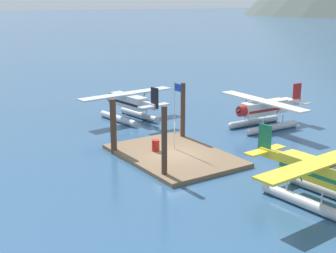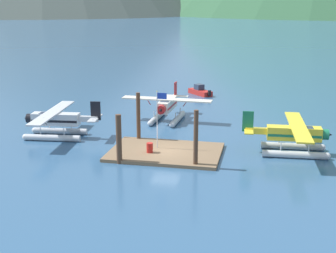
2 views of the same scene
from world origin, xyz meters
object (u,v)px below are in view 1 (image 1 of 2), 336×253
(fuel_drum, at_px, (156,145))
(seaplane_cream_bow_left, at_px, (264,112))
(seaplane_yellow_stbd_fwd, at_px, (319,177))
(seaplane_silver_port_fwd, at_px, (129,104))
(flagpole, at_px, (175,107))

(fuel_drum, distance_m, seaplane_cream_bow_left, 12.57)
(seaplane_yellow_stbd_fwd, height_order, seaplane_silver_port_fwd, same)
(flagpole, relative_size, seaplane_yellow_stbd_fwd, 0.51)
(fuel_drum, relative_size, seaplane_silver_port_fwd, 0.08)
(seaplane_cream_bow_left, relative_size, seaplane_silver_port_fwd, 1.00)
(seaplane_silver_port_fwd, bearing_deg, seaplane_cream_bow_left, 42.91)
(fuel_drum, xyz_separation_m, seaplane_silver_port_fwd, (-10.73, 3.54, 0.84))
(flagpole, distance_m, fuel_drum, 3.34)
(fuel_drum, distance_m, seaplane_yellow_stbd_fwd, 13.11)
(flagpole, distance_m, seaplane_yellow_stbd_fwd, 12.50)
(seaplane_yellow_stbd_fwd, bearing_deg, seaplane_silver_port_fwd, 179.33)
(seaplane_yellow_stbd_fwd, xyz_separation_m, seaplane_silver_port_fwd, (-23.40, 0.27, 0.00))
(fuel_drum, height_order, seaplane_silver_port_fwd, seaplane_silver_port_fwd)
(seaplane_cream_bow_left, bearing_deg, seaplane_yellow_stbd_fwd, -33.80)
(seaplane_yellow_stbd_fwd, distance_m, seaplane_cream_bow_left, 16.58)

